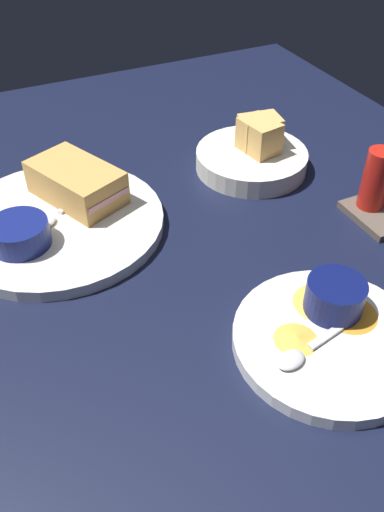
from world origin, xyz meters
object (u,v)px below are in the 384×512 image
plate_sandwich_main (58,223)px  sandwich_half_near (76,182)px  ramekin_dark_sauce (19,233)px  plate_chips_companion (328,341)px  ramekin_light_gravy (335,296)px  spoon_by_gravy_ramekin (300,354)px  spoon_by_dark_ramekin (52,218)px  bread_basket_rear (253,154)px

plate_sandwich_main → sandwich_half_near: (-3.57, 4.01, 3.20)cm
ramekin_dark_sauce → plate_chips_companion: ramekin_dark_sauce is taller
ramekin_light_gravy → spoon_by_gravy_ramekin: (3.95, -6.90, -1.67)cm
spoon_by_dark_ramekin → spoon_by_gravy_ramekin: 37.03cm
plate_sandwich_main → spoon_by_dark_ramekin: bearing=-81.5°
sandwich_half_near → ramekin_dark_sauce: (7.00, -9.35, -0.66)cm
plate_chips_companion → ramekin_dark_sauce: bearing=-138.2°
ramekin_dark_sauce → ramekin_light_gravy: size_ratio=1.17×
ramekin_dark_sauce → ramekin_light_gravy: 38.26cm
ramekin_dark_sauce → plate_chips_companion: size_ratio=0.37×
sandwich_half_near → plate_chips_companion: bearing=24.6°
sandwich_half_near → plate_sandwich_main: bearing=-48.3°
plate_sandwich_main → ramekin_light_gravy: 37.24cm
spoon_by_gravy_ramekin → ramekin_light_gravy: bearing=119.8°
spoon_by_gravy_ramekin → plate_sandwich_main: bearing=-154.2°
spoon_by_dark_ramekin → plate_chips_companion: 38.43cm
sandwich_half_near → ramekin_dark_sauce: sandwich_half_near is taller
ramekin_dark_sauce → spoon_by_gravy_ramekin: 36.64cm
sandwich_half_near → ramekin_dark_sauce: bearing=-53.2°
bread_basket_rear → plate_chips_companion: bearing=-17.5°
plate_sandwich_main → ramekin_dark_sauce: ramekin_dark_sauce is taller
plate_sandwich_main → sandwich_half_near: size_ratio=1.89×
bread_basket_rear → sandwich_half_near: bearing=-92.8°
spoon_by_gravy_ramekin → bread_basket_rear: bread_basket_rear is taller
plate_chips_companion → bread_basket_rear: (-34.47, 10.88, 1.56)cm
ramekin_light_gravy → spoon_by_gravy_ramekin: bearing=-60.2°
plate_sandwich_main → ramekin_dark_sauce: size_ratio=3.79×
plate_sandwich_main → bread_basket_rear: size_ratio=1.65×
spoon_by_gravy_ramekin → bread_basket_rear: size_ratio=0.58×
ramekin_dark_sauce → spoon_by_gravy_ramekin: (29.73, 21.37, -1.38)cm
plate_chips_companion → spoon_by_gravy_ramekin: (0.92, -4.37, 1.16)cm
plate_sandwich_main → spoon_by_gravy_ramekin: 36.85cm
sandwich_half_near → bread_basket_rear: bread_basket_rear is taller
ramekin_dark_sauce → spoon_by_dark_ramekin: 5.94cm
plate_sandwich_main → spoon_by_dark_ramekin: (0.09, -0.63, 1.16)cm
spoon_by_dark_ramekin → bread_basket_rear: (-2.32, 31.91, 0.40)cm
spoon_by_dark_ramekin → spoon_by_gravy_ramekin: same height
plate_sandwich_main → spoon_by_dark_ramekin: size_ratio=3.17×
plate_sandwich_main → plate_chips_companion: same height
spoon_by_dark_ramekin → plate_chips_companion: bearing=33.2°
spoon_by_dark_ramekin → sandwich_half_near: bearing=128.3°
sandwich_half_near → spoon_by_gravy_ramekin: size_ratio=1.50×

